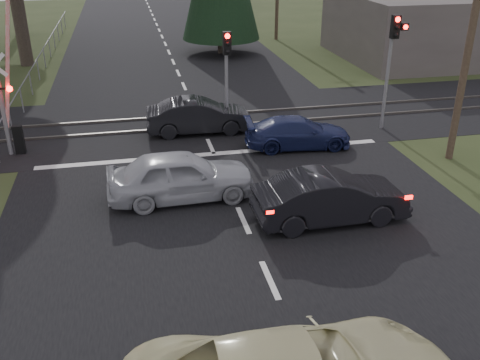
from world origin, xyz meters
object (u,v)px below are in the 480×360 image
object	(u,v)px
blue_sedan	(298,133)
dark_car_far	(199,116)
crossing_signal	(8,101)
utility_pole_near	(472,28)
silver_car	(181,176)
dark_hatchback	(330,198)
traffic_signal_right	(393,51)
traffic_signal_center	(227,64)

from	to	relation	value
blue_sedan	dark_car_far	size ratio (longest dim) A/B	0.95
crossing_signal	utility_pole_near	size ratio (longest dim) A/B	0.77
crossing_signal	blue_sedan	distance (m)	10.80
utility_pole_near	silver_car	xyz separation A→B (m)	(-10.09, -1.19, -3.95)
crossing_signal	dark_hatchback	world-z (taller)	crossing_signal
silver_car	dark_car_far	distance (m)	6.04
silver_car	blue_sedan	world-z (taller)	silver_car
crossing_signal	utility_pole_near	world-z (taller)	utility_pole_near
dark_hatchback	silver_car	world-z (taller)	silver_car
silver_car	traffic_signal_right	bearing A→B (deg)	-64.34
traffic_signal_center	dark_car_far	xyz separation A→B (m)	(-1.20, 0.01, -2.10)
crossing_signal	blue_sedan	world-z (taller)	crossing_signal
traffic_signal_center	dark_hatchback	distance (m)	8.56
traffic_signal_right	silver_car	distance (m)	10.57
crossing_signal	traffic_signal_right	distance (m)	14.88
dark_hatchback	dark_car_far	xyz separation A→B (m)	(-2.66, 8.19, -0.02)
traffic_signal_right	silver_car	size ratio (longest dim) A/B	1.03
traffic_signal_right	utility_pole_near	bearing A→B (deg)	-74.66
traffic_signal_center	dark_hatchback	bearing A→B (deg)	-79.91
silver_car	dark_car_far	size ratio (longest dim) A/B	1.06
silver_car	blue_sedan	distance (m)	6.00
crossing_signal	silver_car	size ratio (longest dim) A/B	1.53
traffic_signal_center	utility_pole_near	world-z (taller)	utility_pole_near
blue_sedan	dark_car_far	distance (m)	4.28
blue_sedan	dark_car_far	world-z (taller)	dark_car_far
dark_hatchback	blue_sedan	bearing A→B (deg)	-9.69
traffic_signal_right	dark_hatchback	size ratio (longest dim) A/B	1.06
utility_pole_near	silver_car	world-z (taller)	utility_pole_near
utility_pole_near	traffic_signal_center	bearing A→B (deg)	148.05
crossing_signal	traffic_signal_right	xyz separation A→B (m)	(14.82, -0.31, 1.26)
traffic_signal_right	utility_pole_near	xyz separation A→B (m)	(0.95, -3.47, 1.41)
crossing_signal	traffic_signal_center	xyz separation A→B (m)	(8.27, 0.89, 0.75)
traffic_signal_right	traffic_signal_center	xyz separation A→B (m)	(-6.55, 1.20, -0.51)
dark_hatchback	dark_car_far	distance (m)	8.61
dark_hatchback	traffic_signal_center	bearing A→B (deg)	8.91
utility_pole_near	crossing_signal	bearing A→B (deg)	166.50
dark_car_far	dark_hatchback	bearing A→B (deg)	-160.21
crossing_signal	dark_car_far	xyz separation A→B (m)	(7.07, 0.90, -1.35)
traffic_signal_center	blue_sedan	size ratio (longest dim) A/B	1.00
traffic_signal_center	crossing_signal	bearing A→B (deg)	-173.85
traffic_signal_center	dark_car_far	distance (m)	2.41
crossing_signal	dark_hatchback	xyz separation A→B (m)	(9.73, -7.29, -1.32)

